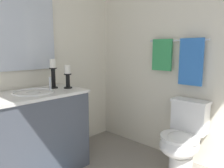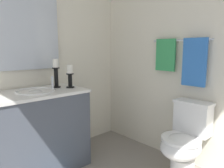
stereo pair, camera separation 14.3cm
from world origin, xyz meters
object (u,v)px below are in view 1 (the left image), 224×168
towel_near_vanity (162,55)px  sink_basin (34,96)px  toilet (183,138)px  mirror (17,32)px  candle_holder_short (53,73)px  towel_center (191,62)px  towel_bar (177,40)px  vanity_cabinet (36,133)px  candle_holder_tall (68,76)px

towel_near_vanity → sink_basin: bearing=-118.6°
toilet → mirror: bearing=-142.2°
candle_holder_short → towel_near_vanity: 1.26m
candle_holder_short → towel_center: 1.49m
toilet → towel_bar: 1.06m
towel_bar → towel_near_vanity: 0.24m
towel_near_vanity → vanity_cabinet: bearing=-118.6°
vanity_cabinet → sink_basin: sink_basin is taller
towel_near_vanity → towel_bar: bearing=5.9°
candle_holder_short → towel_center: towel_center is taller
sink_basin → mirror: (-0.28, -0.00, 0.64)m
candle_holder_short → towel_center: size_ratio=0.64×
candle_holder_tall → towel_center: (0.99, 0.88, 0.16)m
candle_holder_short → toilet: 1.54m
vanity_cabinet → towel_near_vanity: (0.69, 1.26, 0.79)m
towel_bar → vanity_cabinet: bearing=-124.0°
vanity_cabinet → towel_bar: (0.86, 1.28, 0.95)m
mirror → candle_holder_short: bearing=51.6°
vanity_cabinet → candle_holder_tall: size_ratio=3.94×
sink_basin → candle_holder_tall: candle_holder_tall is taller
mirror → toilet: (1.36, 1.06, -1.10)m
candle_holder_short → toilet: (1.15, 0.79, -0.66)m
candle_holder_tall → towel_center: towel_center is taller
candle_holder_short → towel_near_vanity: bearing=52.7°
towel_bar → towel_near_vanity: bearing=-174.1°
mirror → towel_center: bearing=43.7°
sink_basin → towel_near_vanity: (0.69, 1.26, 0.40)m
vanity_cabinet → toilet: (1.08, 1.06, -0.06)m
sink_basin → towel_bar: (0.86, 1.28, 0.56)m
toilet → towel_bar: (-0.22, 0.22, 1.01)m
sink_basin → mirror: size_ratio=0.47×
towel_center → towel_bar: bearing=174.1°
sink_basin → towel_bar: size_ratio=0.57×
sink_basin → towel_bar: towel_bar is taller
candle_holder_tall → candle_holder_short: (-0.12, -0.11, 0.04)m
towel_near_vanity → candle_holder_short: bearing=-127.3°
mirror → towel_near_vanity: size_ratio=2.33×
vanity_cabinet → candle_holder_short: size_ratio=3.10×
vanity_cabinet → candle_holder_tall: bearing=82.2°
candle_holder_short → towel_bar: bearing=47.4°
mirror → candle_holder_tall: 0.69m
mirror → towel_bar: bearing=48.2°
candle_holder_tall → towel_near_vanity: bearing=54.3°
candle_holder_short → vanity_cabinet: bearing=-76.4°
towel_bar → mirror: bearing=-131.8°
toilet → towel_center: (-0.05, 0.20, 0.78)m
towel_bar → towel_center: size_ratio=1.40×
mirror → towel_bar: 1.72m
sink_basin → towel_bar: bearing=56.0°
mirror → towel_center: (1.32, 1.26, -0.31)m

